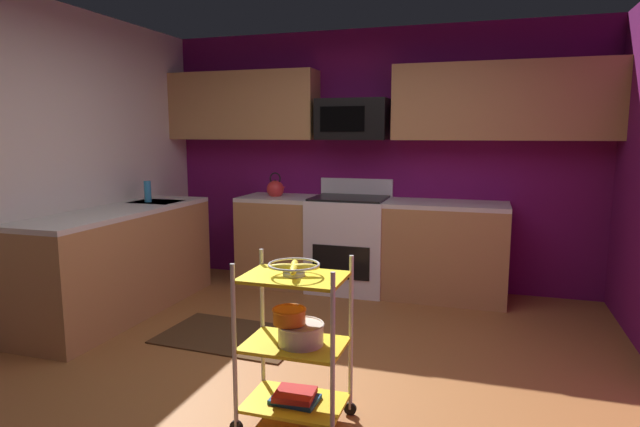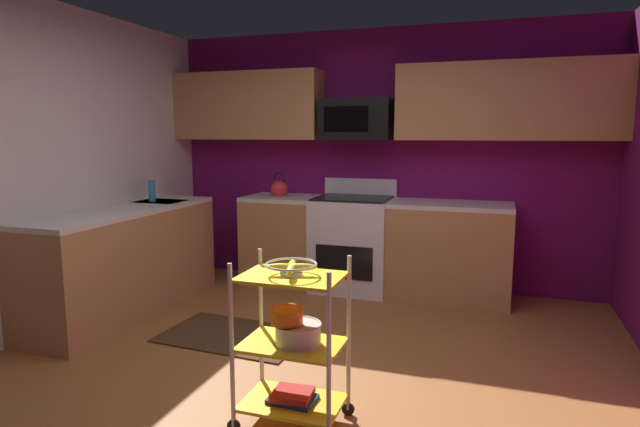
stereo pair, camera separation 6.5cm
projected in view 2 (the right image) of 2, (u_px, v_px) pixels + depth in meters
floor at (294, 386)px, 3.35m from camera, size 4.40×4.80×0.04m
wall_back at (380, 159)px, 5.43m from camera, size 4.52×0.06×2.60m
wall_left at (9, 170)px, 3.86m from camera, size 0.06×4.80×2.60m
counter_run at (272, 251)px, 4.99m from camera, size 3.52×2.60×0.92m
oven_range at (353, 243)px, 5.31m from camera, size 0.76×0.65×1.10m
upper_cabinets at (381, 104)px, 5.16m from camera, size 4.40×0.33×0.70m
microwave at (357, 119)px, 5.23m from camera, size 0.70×0.39×0.40m
rolling_cart at (292, 344)px, 2.81m from camera, size 0.60×0.38×0.91m
fruit_bowl at (291, 267)px, 2.75m from camera, size 0.27×0.27×0.07m
mixing_bowl_large at (298, 333)px, 2.79m from camera, size 0.25×0.25×0.11m
mixing_bowl_small at (287, 315)px, 2.78m from camera, size 0.18×0.18×0.08m
book_stack at (292, 396)px, 2.86m from camera, size 0.26×0.20×0.06m
kettle at (279, 189)px, 5.48m from camera, size 0.21×0.18×0.26m
dish_soap_bottle at (152, 191)px, 5.02m from camera, size 0.06×0.06×0.20m
floor_rug at (234, 335)px, 4.12m from camera, size 1.13×0.75×0.01m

